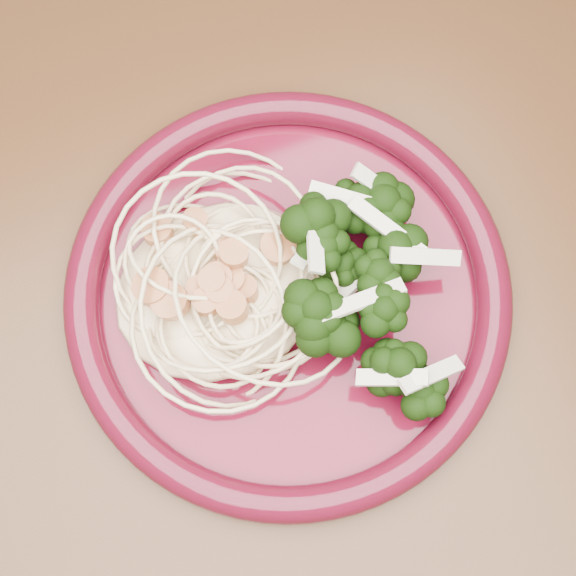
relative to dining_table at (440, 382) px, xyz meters
The scene contains 6 objects.
dining_table is the anchor object (origin of this frame).
dinner_plate 0.16m from the dining_table, 140.15° to the left, with size 0.37×0.37×0.02m.
spaghetti_pile 0.20m from the dining_table, 144.29° to the left, with size 0.13×0.12×0.03m, color beige.
scallop_cluster 0.22m from the dining_table, 144.29° to the left, with size 0.11×0.11×0.04m, color #C27745, non-canonical shape.
broccoli_pile 0.15m from the dining_table, 128.28° to the left, with size 0.08×0.14×0.05m, color black.
onion_garnish 0.17m from the dining_table, 128.28° to the left, with size 0.06×0.09×0.05m, color beige, non-canonical shape.
Camera 1 is at (-0.15, -0.06, 1.24)m, focal length 50.00 mm.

